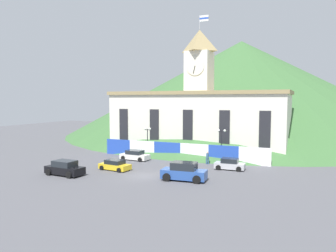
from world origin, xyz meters
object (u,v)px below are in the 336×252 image
pedestrian (207,157)px  car_silver_hatch (230,164)px  car_white_taxi (135,155)px  street_lamp_left (222,138)px  car_blue_van (184,172)px  car_black_suv (65,168)px  car_yellow_coupe (115,165)px  street_lamp_far_left (147,135)px

pedestrian → car_silver_hatch: bearing=33.4°
car_white_taxi → pedestrian: 11.19m
street_lamp_left → car_blue_van: bearing=-94.0°
car_silver_hatch → pedestrian: size_ratio=2.20×
car_black_suv → car_yellow_coupe: car_black_suv is taller
car_blue_van → street_lamp_far_left: bearing=-54.1°
car_yellow_coupe → car_white_taxi: (-1.16, 7.29, 0.07)m
car_black_suv → car_silver_hatch: (17.67, 11.33, -0.14)m
street_lamp_left → car_silver_hatch: size_ratio=1.21×
street_lamp_far_left → car_yellow_coupe: 11.99m
street_lamp_left → car_black_suv: (-15.15, -16.58, -2.68)m
street_lamp_far_left → car_black_suv: bearing=-99.3°
street_lamp_far_left → car_black_suv: (-2.73, -16.58, -2.57)m
car_silver_hatch → car_blue_van: size_ratio=0.75×
street_lamp_far_left → car_white_taxi: (0.06, -4.31, -2.70)m
street_lamp_left → car_yellow_coupe: size_ratio=1.10×
car_blue_van → car_white_taxi: bearing=-42.9°
car_yellow_coupe → car_blue_van: 10.41m
street_lamp_left → car_white_taxi: 13.39m
car_blue_van → car_silver_hatch: bearing=-118.8°
car_white_taxi → street_lamp_left: bearing=23.2°
street_lamp_far_left → pedestrian: (11.16, -2.90, -2.41)m
car_silver_hatch → pedestrian: (-3.78, 2.35, 0.29)m
car_yellow_coupe → car_silver_hatch: size_ratio=1.11×
car_silver_hatch → street_lamp_far_left: bearing=158.6°
street_lamp_left → street_lamp_far_left: bearing=180.0°
car_blue_van → car_yellow_coupe: bearing=-13.8°
car_blue_van → car_black_suv: bearing=8.3°
street_lamp_left → car_white_taxi: size_ratio=1.04×
car_silver_hatch → car_white_taxi: size_ratio=0.86×
street_lamp_far_left → car_yellow_coupe: (1.22, -11.60, -2.77)m
car_silver_hatch → car_white_taxi: (-14.88, 0.95, 0.00)m
car_silver_hatch → pedestrian: pedestrian is taller
street_lamp_far_left → car_blue_van: (11.51, -13.13, -2.43)m
street_lamp_left → car_white_taxi: bearing=-160.8°
car_white_taxi → pedestrian: size_ratio=2.56×
car_black_suv → pedestrian: (13.88, 13.68, 0.15)m
street_lamp_far_left → car_yellow_coupe: size_ratio=1.06×
car_white_taxi → pedestrian: pedestrian is taller
car_black_suv → car_white_taxi: bearing=-99.2°
street_lamp_left → car_yellow_coupe: street_lamp_left is taller
car_yellow_coupe → car_white_taxi: 7.39m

